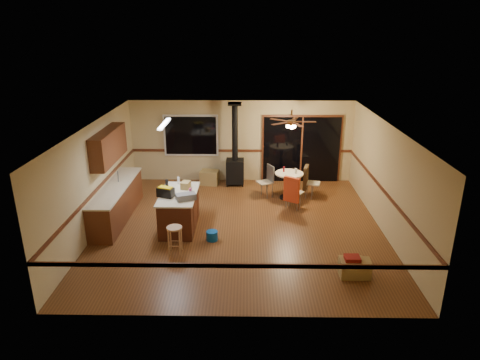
{
  "coord_description": "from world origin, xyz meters",
  "views": [
    {
      "loc": [
        0.16,
        -9.68,
        4.75
      ],
      "look_at": [
        0.0,
        0.3,
        1.15
      ],
      "focal_mm": 32.0,
      "sensor_mm": 36.0,
      "label": 1
    }
  ],
  "objects_px": {
    "wood_stove": "(235,163)",
    "chair_left": "(268,177)",
    "box_corner_a": "(351,268)",
    "toolbox_grey": "(186,197)",
    "dining_table": "(289,181)",
    "chair_near": "(292,189)",
    "box_under_window": "(210,177)",
    "toolbox_black": "(166,192)",
    "bar_stool": "(175,240)",
    "kitchen_island": "(179,210)",
    "blue_bucket": "(212,236)",
    "chair_right": "(307,178)",
    "box_corner_b": "(359,268)"
  },
  "relations": [
    {
      "from": "toolbox_black",
      "to": "box_under_window",
      "type": "relative_size",
      "value": 0.71
    },
    {
      "from": "bar_stool",
      "to": "box_corner_b",
      "type": "bearing_deg",
      "value": -12.76
    },
    {
      "from": "bar_stool",
      "to": "box_corner_b",
      "type": "distance_m",
      "value": 3.95
    },
    {
      "from": "kitchen_island",
      "to": "blue_bucket",
      "type": "xyz_separation_m",
      "value": [
        0.86,
        -0.7,
        -0.34
      ]
    },
    {
      "from": "kitchen_island",
      "to": "chair_left",
      "type": "height_order",
      "value": "chair_left"
    },
    {
      "from": "dining_table",
      "to": "box_corner_b",
      "type": "xyz_separation_m",
      "value": [
        1.05,
        -4.12,
        -0.36
      ]
    },
    {
      "from": "dining_table",
      "to": "box_corner_a",
      "type": "height_order",
      "value": "dining_table"
    },
    {
      "from": "box_corner_a",
      "to": "box_corner_b",
      "type": "distance_m",
      "value": 0.16
    },
    {
      "from": "bar_stool",
      "to": "chair_left",
      "type": "relative_size",
      "value": 1.16
    },
    {
      "from": "box_under_window",
      "to": "toolbox_black",
      "type": "bearing_deg",
      "value": -102.94
    },
    {
      "from": "kitchen_island",
      "to": "box_under_window",
      "type": "height_order",
      "value": "kitchen_island"
    },
    {
      "from": "toolbox_grey",
      "to": "box_under_window",
      "type": "relative_size",
      "value": 0.83
    },
    {
      "from": "chair_right",
      "to": "chair_near",
      "type": "bearing_deg",
      "value": -118.82
    },
    {
      "from": "dining_table",
      "to": "box_corner_a",
      "type": "relative_size",
      "value": 1.74
    },
    {
      "from": "toolbox_black",
      "to": "blue_bucket",
      "type": "relative_size",
      "value": 1.45
    },
    {
      "from": "bar_stool",
      "to": "box_corner_a",
      "type": "relative_size",
      "value": 1.34
    },
    {
      "from": "box_under_window",
      "to": "chair_near",
      "type": "bearing_deg",
      "value": -39.78
    },
    {
      "from": "wood_stove",
      "to": "chair_left",
      "type": "distance_m",
      "value": 1.38
    },
    {
      "from": "dining_table",
      "to": "box_corner_b",
      "type": "relative_size",
      "value": 1.92
    },
    {
      "from": "toolbox_grey",
      "to": "blue_bucket",
      "type": "height_order",
      "value": "toolbox_grey"
    },
    {
      "from": "toolbox_black",
      "to": "bar_stool",
      "type": "xyz_separation_m",
      "value": [
        0.36,
        -1.09,
        -0.7
      ]
    },
    {
      "from": "toolbox_black",
      "to": "box_corner_a",
      "type": "xyz_separation_m",
      "value": [
        4.05,
        -1.96,
        -0.83
      ]
    },
    {
      "from": "chair_near",
      "to": "box_corner_a",
      "type": "distance_m",
      "value": 3.42
    },
    {
      "from": "blue_bucket",
      "to": "box_under_window",
      "type": "bearing_deg",
      "value": 95.57
    },
    {
      "from": "blue_bucket",
      "to": "box_corner_a",
      "type": "xyz_separation_m",
      "value": [
        2.92,
        -1.47,
        0.06
      ]
    },
    {
      "from": "chair_near",
      "to": "chair_left",
      "type": "bearing_deg",
      "value": 121.2
    },
    {
      "from": "chair_left",
      "to": "box_under_window",
      "type": "bearing_deg",
      "value": 150.9
    },
    {
      "from": "box_under_window",
      "to": "bar_stool",
      "type": "bearing_deg",
      "value": -95.16
    },
    {
      "from": "toolbox_grey",
      "to": "chair_right",
      "type": "xyz_separation_m",
      "value": [
        3.18,
        2.42,
        -0.37
      ]
    },
    {
      "from": "blue_bucket",
      "to": "bar_stool",
      "type": "bearing_deg",
      "value": -142.13
    },
    {
      "from": "box_corner_a",
      "to": "toolbox_grey",
      "type": "bearing_deg",
      "value": 153.1
    },
    {
      "from": "chair_left",
      "to": "toolbox_grey",
      "type": "bearing_deg",
      "value": -129.68
    },
    {
      "from": "chair_right",
      "to": "box_corner_a",
      "type": "distance_m",
      "value": 4.26
    },
    {
      "from": "kitchen_island",
      "to": "box_corner_b",
      "type": "height_order",
      "value": "kitchen_island"
    },
    {
      "from": "kitchen_island",
      "to": "chair_right",
      "type": "bearing_deg",
      "value": 30.98
    },
    {
      "from": "bar_stool",
      "to": "box_under_window",
      "type": "distance_m",
      "value": 4.41
    },
    {
      "from": "chair_right",
      "to": "box_under_window",
      "type": "bearing_deg",
      "value": 160.26
    },
    {
      "from": "wood_stove",
      "to": "toolbox_grey",
      "type": "bearing_deg",
      "value": -107.31
    },
    {
      "from": "box_under_window",
      "to": "box_corner_a",
      "type": "distance_m",
      "value": 6.21
    },
    {
      "from": "dining_table",
      "to": "wood_stove",
      "type": "bearing_deg",
      "value": 145.4
    },
    {
      "from": "chair_left",
      "to": "chair_near",
      "type": "distance_m",
      "value": 1.17
    },
    {
      "from": "toolbox_grey",
      "to": "blue_bucket",
      "type": "bearing_deg",
      "value": -27.4
    },
    {
      "from": "blue_bucket",
      "to": "chair_near",
      "type": "relative_size",
      "value": 0.39
    },
    {
      "from": "wood_stove",
      "to": "chair_near",
      "type": "height_order",
      "value": "wood_stove"
    },
    {
      "from": "toolbox_black",
      "to": "chair_right",
      "type": "xyz_separation_m",
      "value": [
        3.69,
        2.26,
        -0.41
      ]
    },
    {
      "from": "wood_stove",
      "to": "blue_bucket",
      "type": "bearing_deg",
      "value": -96.73
    },
    {
      "from": "dining_table",
      "to": "chair_near",
      "type": "xyz_separation_m",
      "value": [
        0.0,
        -0.85,
        0.07
      ]
    },
    {
      "from": "bar_stool",
      "to": "chair_left",
      "type": "bearing_deg",
      "value": 57.11
    },
    {
      "from": "wood_stove",
      "to": "toolbox_black",
      "type": "relative_size",
      "value": 6.38
    },
    {
      "from": "bar_stool",
      "to": "box_corner_a",
      "type": "distance_m",
      "value": 3.79
    }
  ]
}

